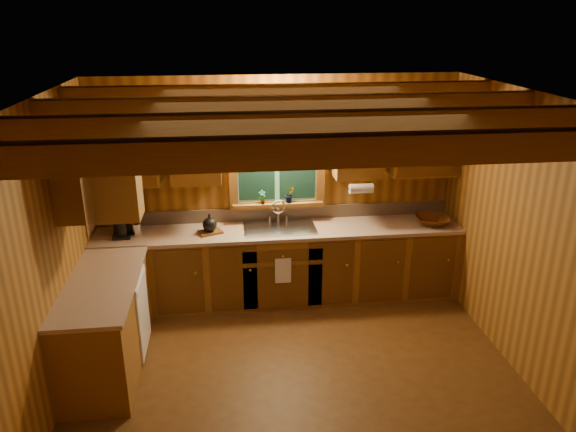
% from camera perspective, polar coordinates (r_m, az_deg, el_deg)
% --- Properties ---
extents(room, '(4.20, 4.20, 4.20)m').
position_cam_1_polar(room, '(4.60, 1.19, -4.06)').
color(room, '#553414').
rests_on(room, ground).
extents(ceiling_beams, '(4.20, 2.54, 0.18)m').
position_cam_1_polar(ceiling_beams, '(4.25, 1.31, 10.70)').
color(ceiling_beams, brown).
rests_on(ceiling_beams, room).
extents(base_cabinets, '(4.20, 2.22, 0.86)m').
position_cam_1_polar(base_cabinets, '(6.10, -5.19, -6.71)').
color(base_cabinets, brown).
rests_on(base_cabinets, ground).
extents(countertop, '(4.20, 2.24, 0.04)m').
position_cam_1_polar(countertop, '(5.91, -5.20, -2.80)').
color(countertop, tan).
rests_on(countertop, base_cabinets).
extents(backsplash, '(4.20, 0.02, 0.16)m').
position_cam_1_polar(backsplash, '(6.46, -1.14, 0.29)').
color(backsplash, tan).
rests_on(backsplash, room).
extents(dishwasher_panel, '(0.02, 0.60, 0.80)m').
position_cam_1_polar(dishwasher_panel, '(5.64, -15.08, -9.85)').
color(dishwasher_panel, white).
rests_on(dishwasher_panel, base_cabinets).
extents(upper_cabinets, '(4.19, 1.77, 0.78)m').
position_cam_1_polar(upper_cabinets, '(5.73, -6.40, 6.54)').
color(upper_cabinets, brown).
rests_on(upper_cabinets, room).
extents(window, '(1.12, 0.08, 1.00)m').
position_cam_1_polar(window, '(6.27, -1.16, 4.94)').
color(window, brown).
rests_on(window, room).
extents(window_sill, '(1.06, 0.14, 0.04)m').
position_cam_1_polar(window_sill, '(6.35, -1.09, 1.27)').
color(window_sill, brown).
rests_on(window_sill, room).
extents(wall_sconce, '(0.45, 0.21, 0.17)m').
position_cam_1_polar(wall_sconce, '(6.01, -1.09, 10.47)').
color(wall_sconce, black).
rests_on(wall_sconce, room).
extents(paper_towel_roll, '(0.27, 0.11, 0.11)m').
position_cam_1_polar(paper_towel_roll, '(6.15, 7.73, 2.90)').
color(paper_towel_roll, white).
rests_on(paper_towel_roll, upper_cabinets).
extents(dish_towel, '(0.18, 0.01, 0.30)m').
position_cam_1_polar(dish_towel, '(6.07, -0.52, -5.81)').
color(dish_towel, white).
rests_on(dish_towel, base_cabinets).
extents(sink, '(0.82, 0.48, 0.43)m').
position_cam_1_polar(sink, '(6.24, -0.88, -1.68)').
color(sink, silver).
rests_on(sink, countertop).
extents(coffee_maker, '(0.19, 0.25, 0.34)m').
position_cam_1_polar(coffee_maker, '(6.24, -17.22, -0.54)').
color(coffee_maker, black).
rests_on(coffee_maker, countertop).
extents(utensil_crock, '(0.11, 0.11, 0.31)m').
position_cam_1_polar(utensil_crock, '(6.24, -15.73, -1.29)').
color(utensil_crock, silver).
rests_on(utensil_crock, countertop).
extents(cutting_board, '(0.31, 0.27, 0.02)m').
position_cam_1_polar(cutting_board, '(6.15, -8.24, -1.70)').
color(cutting_board, '#5A3513').
rests_on(cutting_board, countertop).
extents(teakettle, '(0.16, 0.16, 0.20)m').
position_cam_1_polar(teakettle, '(6.11, -8.28, -0.89)').
color(teakettle, black).
rests_on(teakettle, cutting_board).
extents(wicker_basket, '(0.46, 0.46, 0.10)m').
position_cam_1_polar(wicker_basket, '(6.55, 15.02, -0.44)').
color(wicker_basket, '#48230C').
rests_on(wicker_basket, countertop).
extents(potted_plant_left, '(0.10, 0.08, 0.17)m').
position_cam_1_polar(potted_plant_left, '(6.27, -2.72, 2.00)').
color(potted_plant_left, '#5A3513').
rests_on(potted_plant_left, window_sill).
extents(potted_plant_right, '(0.12, 0.10, 0.20)m').
position_cam_1_polar(potted_plant_right, '(6.31, 0.18, 2.29)').
color(potted_plant_right, '#5A3513').
rests_on(potted_plant_right, window_sill).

